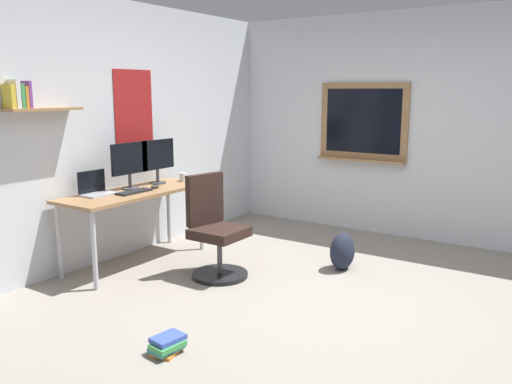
{
  "coord_description": "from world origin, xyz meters",
  "views": [
    {
      "loc": [
        -3.64,
        -1.76,
        1.71
      ],
      "look_at": [
        0.08,
        0.72,
        0.85
      ],
      "focal_mm": 37.21,
      "sensor_mm": 36.0,
      "label": 1
    }
  ],
  "objects": [
    {
      "name": "ground_plane",
      "position": [
        0.0,
        0.0,
        0.0
      ],
      "size": [
        5.2,
        5.2,
        0.0
      ],
      "primitive_type": "plane",
      "color": "gray",
      "rests_on": "ground"
    },
    {
      "name": "wall_back",
      "position": [
        -0.01,
        2.45,
        1.3
      ],
      "size": [
        5.0,
        0.3,
        2.6
      ],
      "color": "silver",
      "rests_on": "ground"
    },
    {
      "name": "wall_right",
      "position": [
        2.45,
        0.03,
        1.3
      ],
      "size": [
        0.22,
        5.0,
        2.6
      ],
      "color": "silver",
      "rests_on": "ground"
    },
    {
      "name": "desk",
      "position": [
        -0.05,
        2.07,
        0.67
      ],
      "size": [
        1.56,
        0.6,
        0.74
      ],
      "color": "#997047",
      "rests_on": "ground"
    },
    {
      "name": "office_chair",
      "position": [
        0.1,
        1.2,
        0.41
      ],
      "size": [
        0.52,
        0.53,
        0.95
      ],
      "color": "black",
      "rests_on": "ground"
    },
    {
      "name": "laptop",
      "position": [
        -0.4,
        2.22,
        0.79
      ],
      "size": [
        0.31,
        0.21,
        0.23
      ],
      "color": "#ADAFB5",
      "rests_on": "desk"
    },
    {
      "name": "monitor_primary",
      "position": [
        -0.01,
        2.17,
        1.01
      ],
      "size": [
        0.46,
        0.17,
        0.46
      ],
      "color": "#38383D",
      "rests_on": "desk"
    },
    {
      "name": "monitor_secondary",
      "position": [
        0.38,
        2.17,
        1.01
      ],
      "size": [
        0.46,
        0.17,
        0.46
      ],
      "color": "#38383D",
      "rests_on": "desk"
    },
    {
      "name": "keyboard",
      "position": [
        -0.13,
        2.0,
        0.75
      ],
      "size": [
        0.37,
        0.13,
        0.02
      ],
      "primitive_type": "cube",
      "color": "black",
      "rests_on": "desk"
    },
    {
      "name": "computer_mouse",
      "position": [
        0.15,
        2.0,
        0.76
      ],
      "size": [
        0.1,
        0.06,
        0.03
      ],
      "primitive_type": "ellipsoid",
      "color": "#262628",
      "rests_on": "desk"
    },
    {
      "name": "coffee_mug",
      "position": [
        0.63,
        2.05,
        0.79
      ],
      "size": [
        0.08,
        0.08,
        0.09
      ],
      "primitive_type": "cylinder",
      "color": "silver",
      "rests_on": "desk"
    },
    {
      "name": "backpack",
      "position": [
        0.92,
        0.28,
        0.18
      ],
      "size": [
        0.32,
        0.22,
        0.36
      ],
      "primitive_type": "ellipsoid",
      "color": "#1E2333",
      "rests_on": "ground"
    },
    {
      "name": "book_stack_on_floor",
      "position": [
        -1.27,
        0.53,
        0.06
      ],
      "size": [
        0.25,
        0.2,
        0.11
      ],
      "color": "orange",
      "rests_on": "ground"
    }
  ]
}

